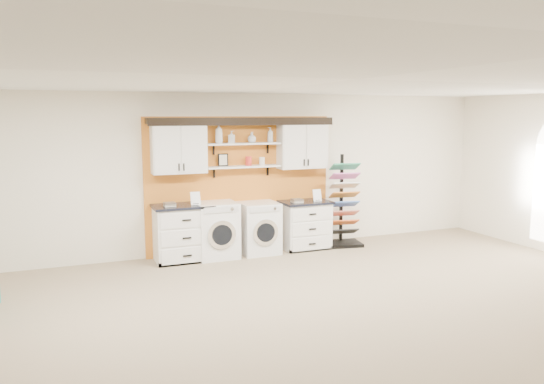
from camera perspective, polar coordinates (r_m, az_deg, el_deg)
name	(u,v)px	position (r m, az deg, el deg)	size (l,w,h in m)	color
floor	(353,332)	(6.26, 8.71, -14.62)	(10.00, 10.00, 0.00)	gray
ceiling	(359,79)	(5.78, 9.33, 11.89)	(10.00, 10.00, 0.00)	white
wall_back	(240,173)	(9.48, -3.51, 2.07)	(10.00, 10.00, 0.00)	white
accent_panel	(240,184)	(9.47, -3.43, 0.84)	(3.40, 0.07, 2.40)	orange
upper_cabinet_left	(179,148)	(8.94, -10.01, 4.67)	(0.90, 0.35, 0.84)	white
upper_cabinet_right	(302,145)	(9.67, 3.25, 5.05)	(0.90, 0.35, 0.84)	white
shelf_lower	(243,167)	(9.28, -3.12, 2.74)	(1.32, 0.28, 0.03)	white
shelf_upper	(243,144)	(9.25, -3.14, 5.21)	(1.32, 0.28, 0.03)	white
crown_molding	(243,121)	(9.25, -3.19, 7.68)	(3.30, 0.41, 0.13)	black
picture_frame	(223,160)	(9.20, -5.29, 3.46)	(0.18, 0.02, 0.22)	black
canister_red	(249,161)	(9.30, -2.54, 3.35)	(0.11, 0.11, 0.16)	red
canister_cream	(262,161)	(9.39, -1.10, 3.34)	(0.10, 0.10, 0.14)	silver
base_cabinet_left	(183,233)	(8.99, -9.58, -4.35)	(0.97, 0.66, 0.95)	white
base_cabinet_right	(305,225)	(9.72, 3.56, -3.52)	(0.89, 0.66, 0.88)	white
washer	(216,230)	(9.13, -6.01, -4.07)	(0.68, 0.71, 0.96)	white
dryer	(259,228)	(9.37, -1.44, -3.86)	(0.65, 0.71, 0.91)	white
sample_rack	(344,217)	(10.00, 7.72, -2.66)	(0.70, 0.62, 1.70)	black
soap_bottle_a	(219,133)	(9.11, -5.73, 6.30)	(0.13, 0.13, 0.34)	silver
soap_bottle_b	(232,137)	(9.18, -4.37, 5.93)	(0.09, 0.10, 0.21)	silver
soap_bottle_c	(252,137)	(9.30, -2.19, 5.90)	(0.15, 0.15, 0.19)	silver
soap_bottle_d	(270,135)	(9.42, -0.19, 6.18)	(0.10, 0.10, 0.27)	silver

